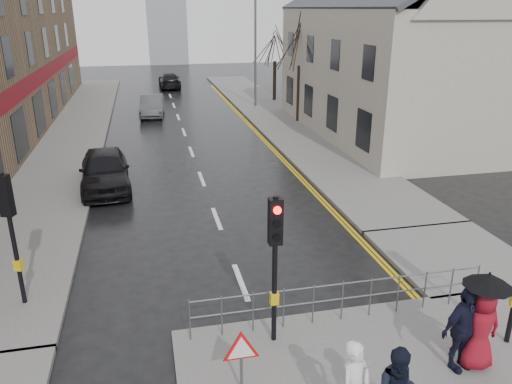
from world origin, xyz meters
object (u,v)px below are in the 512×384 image
car_parked (105,170)px  car_mid (152,106)px  pedestrian_d (462,329)px  pedestrian_with_umbrella (482,318)px

car_parked → car_mid: size_ratio=1.12×
pedestrian_d → car_parked: (-7.62, 13.11, -0.24)m
car_parked → car_mid: car_parked is taller
pedestrian_d → car_mid: bearing=85.4°
car_parked → pedestrian_d: bearing=-63.8°
pedestrian_d → car_parked: pedestrian_d is taller
pedestrian_with_umbrella → car_parked: size_ratio=0.45×
pedestrian_with_umbrella → car_mid: 28.49m
car_parked → car_mid: 14.95m
pedestrian_with_umbrella → pedestrian_d: 0.44m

